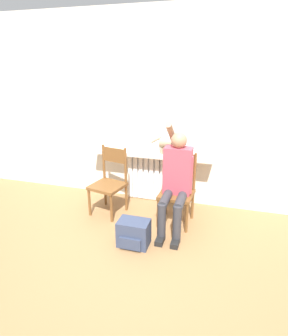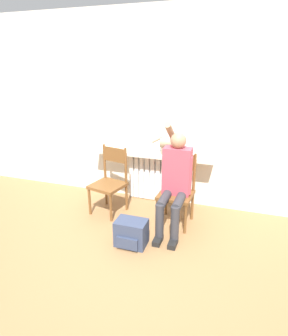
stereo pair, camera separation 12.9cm
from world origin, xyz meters
name	(u,v)px [view 1 (the left image)]	position (x,y,z in m)	size (l,w,h in m)	color
ground_plane	(127,240)	(0.00, 0.00, 0.00)	(12.00, 12.00, 0.00)	olive
wall_with_window	(154,111)	(0.00, 1.23, 1.35)	(7.00, 0.06, 2.70)	silver
radiator	(152,177)	(0.00, 1.15, 0.36)	(0.76, 0.08, 0.73)	white
windowsill	(151,154)	(0.00, 1.07, 0.75)	(1.77, 0.27, 0.05)	silver
window_glass	(154,110)	(0.00, 1.20, 1.36)	(1.70, 0.01, 1.17)	white
chair_left	(109,181)	(-0.46, 0.61, 0.46)	(0.49, 0.49, 0.92)	brown
chair_right	(177,189)	(0.48, 0.61, 0.46)	(0.44, 0.44, 0.92)	brown
person	(176,178)	(0.48, 0.49, 0.66)	(0.36, 1.00, 1.34)	#333338
cat	(169,144)	(0.26, 1.04, 0.93)	(0.43, 0.14, 0.25)	#9E896B
backpack	(134,233)	(0.10, -0.06, 0.15)	(0.35, 0.27, 0.30)	#333D56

